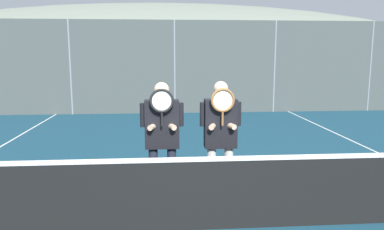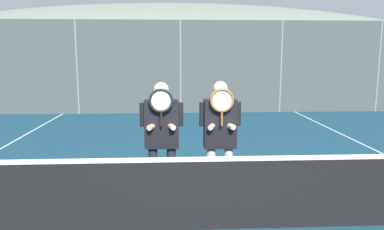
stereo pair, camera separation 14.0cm
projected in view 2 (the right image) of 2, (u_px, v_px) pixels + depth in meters
ground_plane at (199, 230)px, 4.71m from camera, size 120.00×120.00×0.00m
hill_distant at (173, 67)px, 60.30m from camera, size 96.61×53.67×18.78m
clubhouse_building at (178, 61)px, 22.46m from camera, size 19.72×5.50×3.44m
fence_back at (180, 67)px, 13.63m from camera, size 22.40×0.06×3.37m
tennis_net at (199, 193)px, 4.63m from camera, size 11.60×0.09×1.05m
player_leftmost at (162, 133)px, 5.32m from camera, size 0.62×0.34×1.80m
player_center_left at (220, 133)px, 5.30m from camera, size 0.59×0.34×1.81m
car_far_left at (51, 82)px, 16.93m from camera, size 4.80×1.96×1.80m
car_left_of_center at (163, 82)px, 17.25m from camera, size 4.04×1.93×1.70m
car_center at (272, 81)px, 16.94m from camera, size 4.51×1.94×1.84m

